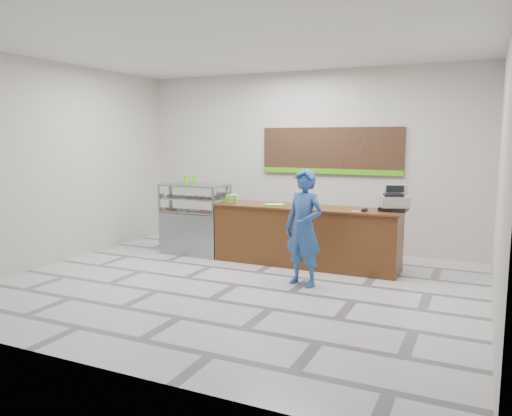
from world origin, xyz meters
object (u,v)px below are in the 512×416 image
at_px(cash_register, 394,201).
at_px(sales_counter, 305,236).
at_px(customer, 304,228).
at_px(serving_tray, 274,205).
at_px(display_case, 195,218).

bearing_deg(cash_register, sales_counter, 167.87).
bearing_deg(customer, sales_counter, 125.12).
relative_size(serving_tray, customer, 0.25).
height_order(cash_register, serving_tray, cash_register).
xyz_separation_m(sales_counter, display_case, (-2.22, -0.00, 0.16)).
distance_m(display_case, serving_tray, 1.70).
xyz_separation_m(display_case, cash_register, (3.67, 0.17, 0.51)).
relative_size(cash_register, customer, 0.33).
height_order(sales_counter, display_case, display_case).
distance_m(sales_counter, serving_tray, 0.77).
height_order(serving_tray, customer, customer).
relative_size(display_case, serving_tray, 3.06).
distance_m(cash_register, customer, 1.71).
bearing_deg(display_case, cash_register, 2.72).
distance_m(serving_tray, customer, 1.41).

